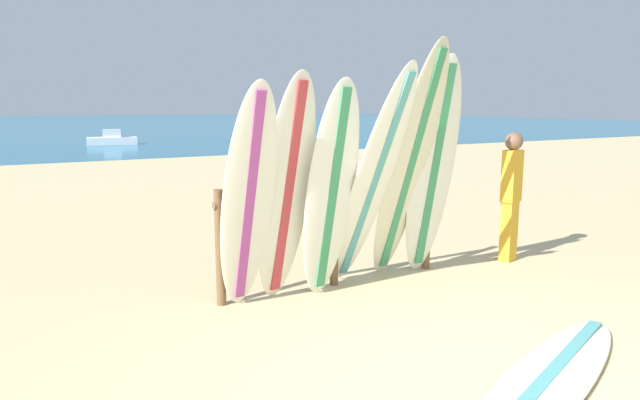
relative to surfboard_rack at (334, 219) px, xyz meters
name	(u,v)px	position (x,y,z in m)	size (l,w,h in m)	color
ocean_water	(31,124)	(-0.37, 55.13, -0.71)	(120.00, 80.00, 0.01)	#196B93
surfboard_rack	(334,219)	(0.00, 0.00, 0.00)	(2.60, 0.09, 1.11)	brown
surfboard_leaning_far_left	(248,200)	(-1.10, -0.36, 0.34)	(0.50, 0.72, 2.11)	silver
surfboard_leaning_left	(287,191)	(-0.69, -0.29, 0.39)	(0.63, 0.68, 2.20)	silver
surfboard_leaning_center_left	(331,191)	(-0.26, -0.37, 0.36)	(0.62, 0.59, 2.14)	white
surfboard_leaning_center	(373,180)	(0.21, -0.39, 0.44)	(0.62, 1.16, 2.30)	white
surfboard_leaning_center_right	(409,165)	(0.72, -0.30, 0.56)	(0.68, 0.98, 2.54)	beige
surfboard_leaning_right	(433,168)	(1.09, -0.25, 0.49)	(0.59, 0.60, 2.41)	white
surfboard_lying_on_sand	(547,381)	(0.14, -2.60, -0.68)	(2.74, 1.48, 0.08)	beige
beachgoer_standing	(511,191)	(2.33, -0.24, 0.15)	(0.29, 0.23, 1.57)	gold
small_boat_offshore	(112,139)	(1.56, 22.85, -0.46)	(2.32, 1.35, 0.71)	silver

